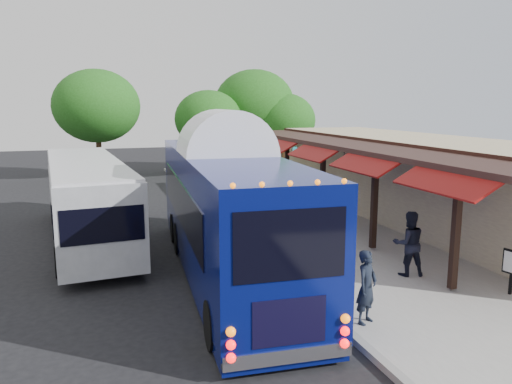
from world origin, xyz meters
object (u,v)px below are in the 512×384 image
object	(u,v)px
city_bus	(87,197)
ped_b	(409,243)
ped_c	(239,204)
ped_d	(281,192)
sign_board	(512,265)
ped_a	(367,287)
coach_bus	(226,205)

from	to	relation	value
city_bus	ped_b	distance (m)	11.52
city_bus	ped_c	bearing A→B (deg)	-0.21
city_bus	ped_d	xyz separation A→B (m)	(8.45, 1.94, -0.61)
ped_b	sign_board	size ratio (longest dim) A/B	1.59
ped_a	ped_d	size ratio (longest dim) A/B	0.93
ped_b	coach_bus	bearing A→B (deg)	-11.23
ped_a	ped_d	bearing A→B (deg)	46.62
ped_b	ped_d	size ratio (longest dim) A/B	1.04
coach_bus	sign_board	size ratio (longest dim) A/B	10.34
city_bus	sign_board	size ratio (longest dim) A/B	9.58
ped_c	ped_d	xyz separation A→B (m)	(2.42, 1.45, 0.13)
city_bus	sign_board	world-z (taller)	city_bus
coach_bus	city_bus	xyz separation A→B (m)	(-3.98, 5.17, -0.42)
city_bus	ped_d	distance (m)	8.70
coach_bus	ped_b	bearing A→B (deg)	-20.81
ped_c	ped_d	bearing A→B (deg)	-149.34
ped_c	sign_board	bearing A→B (deg)	113.90
sign_board	ped_a	bearing A→B (deg)	172.16
coach_bus	sign_board	bearing A→B (deg)	-29.87
ped_a	coach_bus	bearing A→B (deg)	82.07
sign_board	coach_bus	bearing A→B (deg)	134.35
sign_board	ped_d	bearing A→B (deg)	87.95
sign_board	ped_c	bearing A→B (deg)	101.95
coach_bus	ped_b	world-z (taller)	coach_bus
coach_bus	city_bus	world-z (taller)	coach_bus
ped_d	sign_board	distance (m)	11.60
ped_d	ped_c	bearing A→B (deg)	33.86
ped_b	ped_d	world-z (taller)	ped_b
coach_bus	city_bus	bearing A→B (deg)	131.14
coach_bus	ped_d	bearing A→B (deg)	61.38
ped_c	ped_b	bearing A→B (deg)	109.35
city_bus	ped_c	size ratio (longest dim) A/B	7.33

